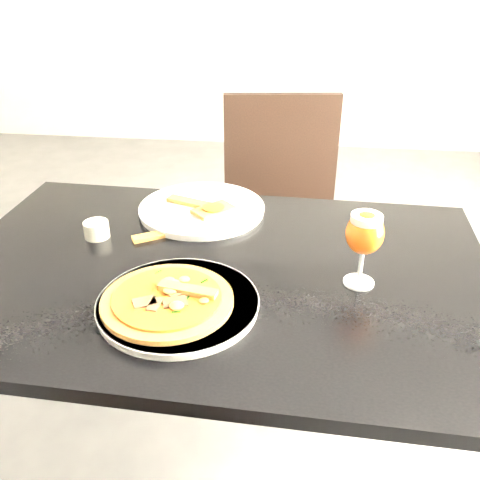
# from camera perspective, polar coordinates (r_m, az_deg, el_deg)

# --- Properties ---
(ground) EXTENTS (6.00, 6.00, 0.00)m
(ground) POSITION_cam_1_polar(r_m,az_deg,el_deg) (1.76, -4.90, -22.55)
(ground) COLOR #4B4B4E
(ground) RESTS_ON ground
(dining_table) EXTENTS (1.23, 0.84, 0.75)m
(dining_table) POSITION_cam_1_polar(r_m,az_deg,el_deg) (1.23, -2.45, -6.47)
(dining_table) COLOR black
(dining_table) RESTS_ON ground
(chair_far) EXTENTS (0.48, 0.48, 0.93)m
(chair_far) POSITION_cam_1_polar(r_m,az_deg,el_deg) (1.92, 4.43, 2.23)
(chair_far) COLOR black
(chair_far) RESTS_ON ground
(plate_main) EXTENTS (0.35, 0.35, 0.02)m
(plate_main) POSITION_cam_1_polar(r_m,az_deg,el_deg) (1.06, -6.61, -6.77)
(plate_main) COLOR white
(plate_main) RESTS_ON dining_table
(pizza) EXTENTS (0.26, 0.26, 0.03)m
(pizza) POSITION_cam_1_polar(r_m,az_deg,el_deg) (1.04, -7.70, -6.32)
(pizza) COLOR olive
(pizza) RESTS_ON plate_main
(plate_second) EXTENTS (0.43, 0.43, 0.02)m
(plate_second) POSITION_cam_1_polar(r_m,az_deg,el_deg) (1.42, -4.09, 3.31)
(plate_second) COLOR white
(plate_second) RESTS_ON dining_table
(crust_scraps) EXTENTS (0.19, 0.14, 0.01)m
(crust_scraps) POSITION_cam_1_polar(r_m,az_deg,el_deg) (1.40, -3.73, 3.52)
(crust_scraps) COLOR olive
(crust_scraps) RESTS_ON plate_second
(loose_crust) EXTENTS (0.12, 0.09, 0.01)m
(loose_crust) POSITION_cam_1_polar(r_m,az_deg,el_deg) (1.31, -8.82, 0.54)
(loose_crust) COLOR olive
(loose_crust) RESTS_ON dining_table
(sauce_cup) EXTENTS (0.06, 0.06, 0.04)m
(sauce_cup) POSITION_cam_1_polar(r_m,az_deg,el_deg) (1.34, -15.07, 1.16)
(sauce_cup) COLOR beige
(sauce_cup) RESTS_ON dining_table
(beer_glass) EXTENTS (0.08, 0.08, 0.16)m
(beer_glass) POSITION_cam_1_polar(r_m,az_deg,el_deg) (1.09, 13.17, 0.65)
(beer_glass) COLOR silver
(beer_glass) RESTS_ON dining_table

